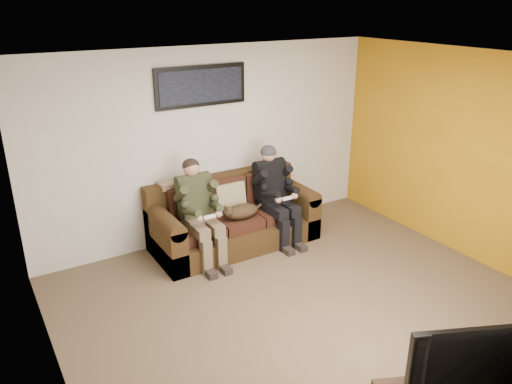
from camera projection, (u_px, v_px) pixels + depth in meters
floor at (309, 309)px, 5.41m from camera, size 5.00×5.00×0.00m
ceiling at (320, 64)px, 4.46m from camera, size 5.00×5.00×0.00m
wall_back at (212, 144)px, 6.72m from camera, size 5.00×0.00×5.00m
wall_left at (47, 263)px, 3.73m from camera, size 0.00×4.50×4.50m
wall_right at (476, 158)px, 6.14m from camera, size 0.00×4.50×4.50m
accent_wall_right at (475, 159)px, 6.14m from camera, size 0.00×4.50×4.50m
sofa at (232, 219)px, 6.77m from camera, size 2.20×0.95×0.90m
throw_pillow at (230, 198)px, 6.69m from camera, size 0.42×0.20×0.42m
throw_blanket at (176, 184)px, 6.46m from camera, size 0.45×0.22×0.08m
person_left at (199, 206)px, 6.21m from camera, size 0.51×0.87×1.30m
person_right at (275, 189)px, 6.75m from camera, size 0.51×0.86×1.30m
cat at (240, 211)px, 6.52m from camera, size 0.66×0.26×0.24m
framed_poster at (201, 86)px, 6.34m from camera, size 1.25×0.05×0.52m
television at (476, 356)px, 3.58m from camera, size 1.10×0.60×0.66m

